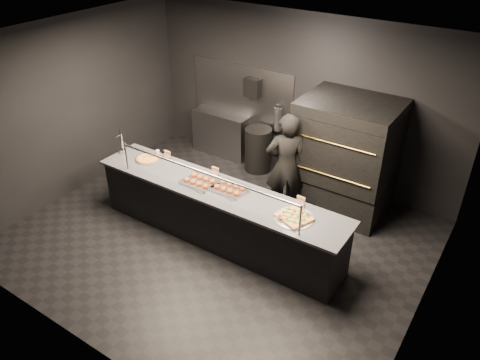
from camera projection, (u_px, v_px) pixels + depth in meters
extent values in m
plane|color=black|center=(218.00, 238.00, 7.30)|extent=(6.00, 6.00, 0.00)
plane|color=black|center=(213.00, 46.00, 5.74)|extent=(6.00, 6.00, 0.00)
cube|color=black|center=(299.00, 98.00, 8.30)|extent=(6.00, 0.04, 3.00)
cube|color=black|center=(71.00, 250.00, 4.74)|extent=(6.00, 0.04, 3.00)
cube|color=black|center=(73.00, 107.00, 7.94)|extent=(0.04, 5.00, 3.00)
cube|color=black|center=(438.00, 225.00, 5.10)|extent=(0.04, 5.00, 3.00)
cube|color=#99999E|center=(242.00, 96.00, 8.96)|extent=(2.20, 0.02, 1.20)
cube|color=black|center=(218.00, 215.00, 7.07)|extent=(4.00, 0.70, 0.88)
cube|color=#3A3A3F|center=(217.00, 190.00, 6.83)|extent=(4.10, 0.78, 0.04)
cylinder|color=#99999E|center=(126.00, 156.00, 7.20)|extent=(0.03, 0.03, 0.45)
cylinder|color=#99999E|center=(300.00, 220.00, 5.78)|extent=(0.03, 0.03, 0.45)
cylinder|color=#99999E|center=(203.00, 172.00, 6.39)|extent=(3.00, 0.04, 0.04)
cube|color=black|center=(341.00, 190.00, 7.93)|extent=(1.50, 1.15, 0.60)
cube|color=black|center=(345.00, 159.00, 7.62)|extent=(1.50, 1.20, 0.55)
cube|color=black|center=(349.00, 129.00, 7.33)|extent=(1.50, 1.20, 0.55)
cube|color=black|center=(352.00, 107.00, 7.14)|extent=(1.50, 1.20, 0.18)
cylinder|color=gold|center=(329.00, 176.00, 7.18)|extent=(1.30, 0.02, 0.02)
cylinder|color=gold|center=(333.00, 144.00, 6.89)|extent=(1.30, 0.02, 0.02)
cube|color=#99999E|center=(221.00, 134.00, 9.47)|extent=(1.20, 0.35, 0.90)
cube|color=black|center=(253.00, 88.00, 8.62)|extent=(0.30, 0.20, 0.35)
cylinder|color=#B2B2B7|center=(278.00, 119.00, 8.63)|extent=(0.14, 0.14, 0.45)
cube|color=black|center=(278.00, 106.00, 8.50)|extent=(0.10, 0.06, 0.06)
cylinder|color=silver|center=(123.00, 151.00, 7.75)|extent=(0.12, 0.12, 0.07)
cylinder|color=silver|center=(122.00, 142.00, 7.67)|extent=(0.04, 0.04, 0.32)
cylinder|color=silver|center=(118.00, 136.00, 7.55)|extent=(0.02, 0.09, 0.02)
cone|color=black|center=(120.00, 130.00, 7.56)|extent=(0.04, 0.04, 0.12)
cylinder|color=silver|center=(148.00, 159.00, 7.57)|extent=(0.41, 0.41, 0.01)
cylinder|color=#D38843|center=(148.00, 159.00, 7.56)|extent=(0.36, 0.36, 0.02)
cylinder|color=gold|center=(148.00, 158.00, 7.55)|extent=(0.31, 0.31, 0.01)
cube|color=silver|center=(200.00, 182.00, 6.95)|extent=(0.57, 0.47, 0.02)
ellipsoid|color=#A45823|center=(187.00, 179.00, 6.95)|extent=(0.09, 0.09, 0.06)
ellipsoid|color=#A45823|center=(194.00, 174.00, 7.07)|extent=(0.09, 0.09, 0.06)
ellipsoid|color=#A45823|center=(193.00, 181.00, 6.89)|extent=(0.09, 0.09, 0.06)
ellipsoid|color=#A45823|center=(200.00, 177.00, 7.01)|extent=(0.09, 0.09, 0.06)
ellipsoid|color=#A45823|center=(199.00, 184.00, 6.84)|extent=(0.09, 0.09, 0.06)
ellipsoid|color=#A45823|center=(206.00, 179.00, 6.96)|extent=(0.09, 0.09, 0.06)
ellipsoid|color=#A45823|center=(205.00, 186.00, 6.79)|extent=(0.09, 0.09, 0.06)
ellipsoid|color=#A45823|center=(212.00, 181.00, 6.91)|extent=(0.09, 0.09, 0.06)
cube|color=silver|center=(230.00, 189.00, 6.78)|extent=(0.57, 0.48, 0.02)
ellipsoid|color=#A45823|center=(217.00, 186.00, 6.78)|extent=(0.09, 0.09, 0.06)
ellipsoid|color=#A45823|center=(224.00, 181.00, 6.90)|extent=(0.09, 0.09, 0.06)
ellipsoid|color=#A45823|center=(223.00, 189.00, 6.73)|extent=(0.09, 0.09, 0.06)
ellipsoid|color=#A45823|center=(230.00, 184.00, 6.85)|extent=(0.09, 0.09, 0.06)
ellipsoid|color=#A45823|center=(230.00, 191.00, 6.68)|extent=(0.09, 0.09, 0.06)
ellipsoid|color=#A45823|center=(236.00, 186.00, 6.79)|extent=(0.09, 0.09, 0.06)
ellipsoid|color=#A45823|center=(236.00, 193.00, 6.62)|extent=(0.09, 0.09, 0.06)
ellipsoid|color=#A45823|center=(243.00, 188.00, 6.74)|extent=(0.09, 0.09, 0.06)
cylinder|color=silver|center=(294.00, 218.00, 6.19)|extent=(0.53, 0.53, 0.01)
cube|color=#D38843|center=(294.00, 217.00, 6.18)|extent=(0.52, 0.50, 0.02)
cube|color=gold|center=(294.00, 216.00, 6.17)|extent=(0.49, 0.47, 0.01)
cube|color=green|center=(294.00, 216.00, 6.17)|extent=(0.47, 0.44, 0.01)
cylinder|color=silver|center=(158.00, 153.00, 7.66)|extent=(0.06, 0.06, 0.10)
cylinder|color=silver|center=(163.00, 155.00, 7.62)|extent=(0.04, 0.04, 0.08)
cube|color=white|center=(168.00, 155.00, 7.54)|extent=(0.12, 0.04, 0.15)
cube|color=white|center=(215.00, 172.00, 7.09)|extent=(0.12, 0.04, 0.15)
cube|color=white|center=(301.00, 201.00, 6.41)|extent=(0.12, 0.04, 0.15)
cylinder|color=black|center=(258.00, 149.00, 8.93)|extent=(0.51, 0.51, 0.86)
imported|color=black|center=(286.00, 166.00, 7.44)|extent=(0.78, 0.73, 1.79)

